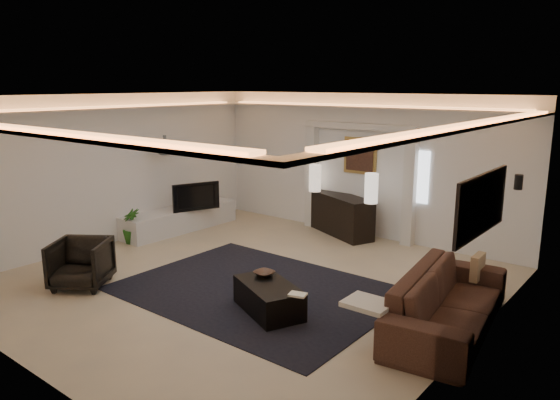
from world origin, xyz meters
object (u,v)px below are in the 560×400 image
Objects in this scene: sofa at (448,302)px; console at (340,215)px; armchair at (81,264)px; coffee_table at (269,298)px.

console is at bearing 42.08° from sofa.
sofa reaches higher than armchair.
console reaches higher than armchair.
coffee_table is at bearing 107.81° from sofa.
console is 4.16m from coffee_table.
console is at bearing 133.06° from coffee_table.
console is 0.66× the size of sofa.
coffee_table is (-2.12, -1.02, -0.17)m from sofa.
sofa is 5.42m from armchair.
sofa is 2.36× the size of coffee_table.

